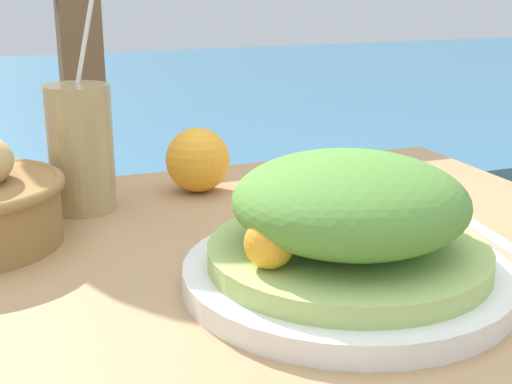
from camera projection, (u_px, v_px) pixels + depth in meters
railing_fence at (83, 86)px, 1.24m from camera, size 2.80×0.08×1.08m
sea_backdrop at (24, 136)px, 3.66m from camera, size 12.00×4.00×0.40m
salad_plate at (349, 232)px, 0.59m from camera, size 0.28×0.28×0.11m
drink_glass at (81, 148)px, 0.79m from camera, size 0.07×0.07×0.25m
fork at (499, 242)px, 0.70m from camera, size 0.04×0.18×0.00m
orange_near_glass at (198, 160)px, 0.86m from camera, size 0.08×0.08×0.08m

